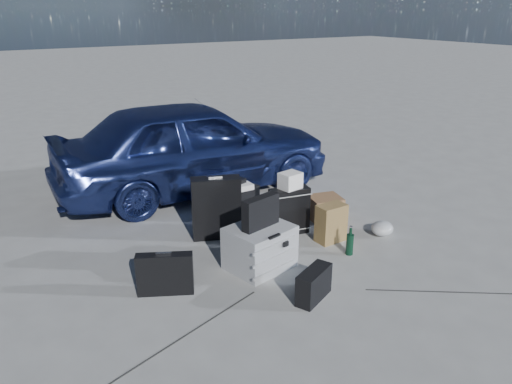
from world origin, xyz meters
TOP-DOWN VIEW (x-y plane):
  - ground at (0.00, 0.00)m, footprint 60.00×60.00m
  - car at (0.06, 2.55)m, footprint 3.90×1.73m
  - pelican_case at (-0.36, 0.15)m, footprint 0.69×0.61m
  - laptop_bag at (-0.35, 0.15)m, footprint 0.43×0.20m
  - briefcase at (-1.35, 0.19)m, footprint 0.51×0.33m
  - suitcase_left at (-0.40, 1.00)m, footprint 0.58×0.38m
  - suitcase_right at (0.35, 0.65)m, footprint 0.48×0.25m
  - white_carton at (0.36, 0.65)m, footprint 0.26×0.22m
  - duffel_bag at (0.12, 1.50)m, footprint 0.69×0.45m
  - flat_box_white at (0.13, 1.51)m, footprint 0.40×0.30m
  - flat_box_black at (0.12, 1.53)m, footprint 0.31×0.26m
  - kraft_bag at (0.63, 0.24)m, footprint 0.33×0.20m
  - cardboard_box at (0.98, 0.76)m, footprint 0.45×0.41m
  - plastic_bag at (1.24, 0.05)m, footprint 0.36×0.34m
  - messenger_bag at (-0.26, -0.60)m, footprint 0.44×0.31m
  - green_bottle at (0.59, -0.12)m, footprint 0.09×0.09m

SIDE VIEW (x-z plane):
  - ground at x=0.00m, z-range 0.00..0.00m
  - plastic_bag at x=1.24m, z-range 0.00..0.16m
  - cardboard_box at x=0.98m, z-range 0.00..0.28m
  - messenger_bag at x=-0.26m, z-range 0.00..0.29m
  - green_bottle at x=0.59m, z-range 0.00..0.31m
  - duffel_bag at x=0.12m, z-range 0.00..0.32m
  - briefcase at x=-1.35m, z-range 0.00..0.40m
  - kraft_bag at x=0.63m, z-range 0.00..0.43m
  - pelican_case at x=-0.36m, z-range 0.00..0.44m
  - suitcase_right at x=0.35m, z-range 0.00..0.55m
  - suitcase_left at x=-0.40m, z-range 0.00..0.71m
  - flat_box_white at x=0.13m, z-range 0.32..0.39m
  - flat_box_black at x=0.12m, z-range 0.39..0.45m
  - laptop_bag at x=-0.35m, z-range 0.44..0.75m
  - white_carton at x=0.36m, z-range 0.55..0.73m
  - car at x=0.06m, z-range 0.00..1.30m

